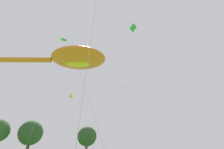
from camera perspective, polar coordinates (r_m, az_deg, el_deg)
The scene contains 7 objects.
big_show_kite at distance 18.39m, azimuth -12.39°, elevation 5.28°, with size 12.41×10.80×12.10m.
small_kite_delta_white at distance 37.78m, azimuth 4.08°, elevation -7.21°, with size 1.18×4.43×16.87m.
small_kite_triangle_green at distance 30.89m, azimuth -16.23°, elevation 10.88°, with size 3.47×0.74×20.41m.
small_kite_diamond_red at distance 29.79m, azimuth 7.51°, elevation 13.70°, with size 4.36×2.71×22.42m.
small_kite_stunt_black at distance 27.57m, azimuth -13.90°, elevation -6.92°, with size 2.39×2.45×11.08m.
tree_shrub_far at distance 56.26m, azimuth -8.49°, elevation -20.16°, with size 5.94×5.94×10.50m.
tree_oak_left at distance 52.87m, azimuth -25.96°, elevation -17.49°, with size 6.39×6.39×10.84m.
Camera 1 is at (-7.02, 1.52, 1.94)m, focal length 26.85 mm.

